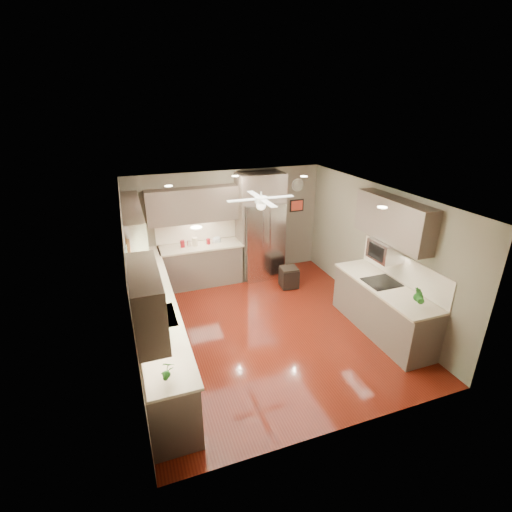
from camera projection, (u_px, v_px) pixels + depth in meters
floor at (266, 327)px, 6.92m from camera, size 5.00×5.00×0.00m
ceiling at (268, 196)px, 5.95m from camera, size 5.00×5.00×0.00m
wall_back at (228, 225)px, 8.60m from camera, size 4.50×0.00×4.50m
wall_front at (346, 351)px, 4.27m from camera, size 4.50×0.00×4.50m
wall_left at (132, 287)px, 5.73m from camera, size 0.00×5.00×5.00m
wall_right at (375, 250)px, 7.14m from camera, size 0.00×5.00×5.00m
canister_a at (183, 244)px, 8.09m from camera, size 0.11×0.11×0.15m
canister_b at (189, 243)px, 8.15m from camera, size 0.09×0.09×0.13m
canister_c at (195, 242)px, 8.17m from camera, size 0.13×0.13×0.20m
canister_d at (208, 242)px, 8.28m from camera, size 0.11×0.11×0.13m
soap_bottle at (145, 297)px, 5.87m from camera, size 0.11×0.11×0.20m
potted_plant_left at (168, 370)px, 4.21m from camera, size 0.18×0.15×0.29m
potted_plant_right at (419, 296)px, 5.73m from camera, size 0.24×0.22×0.34m
bowl at (217, 241)px, 8.38m from camera, size 0.26×0.26×0.05m
left_run at (155, 320)px, 6.25m from camera, size 0.65×4.70×1.45m
back_run at (201, 264)px, 8.42m from camera, size 1.85×0.65×1.45m
uppers at (214, 225)px, 6.58m from camera, size 4.50×4.70×0.95m
window at (133, 283)px, 5.19m from camera, size 0.05×1.12×0.92m
sink at (158, 318)px, 5.53m from camera, size 0.50×0.70×0.32m
refrigerator at (261, 228)px, 8.55m from camera, size 1.06×0.75×2.45m
right_run at (383, 307)px, 6.64m from camera, size 0.70×2.20×1.45m
microwave at (386, 250)px, 6.50m from camera, size 0.43×0.55×0.34m
ceiling_fan at (261, 201)px, 6.28m from camera, size 1.18×1.18×0.32m
recessed_lights at (257, 191)px, 6.29m from camera, size 2.84×3.14×0.01m
wall_clock at (298, 185)px, 8.83m from camera, size 0.30×0.03×0.30m
framed_print at (297, 206)px, 9.01m from camera, size 0.36×0.03×0.30m
stool at (289, 277)px, 8.34m from camera, size 0.41×0.41×0.46m
paper_towel at (162, 335)px, 4.85m from camera, size 0.13×0.13×0.33m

